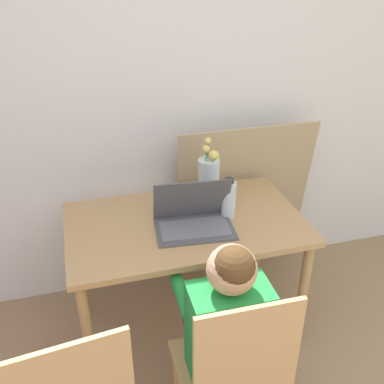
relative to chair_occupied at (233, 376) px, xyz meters
name	(u,v)px	position (x,y,z in m)	size (l,w,h in m)	color
wall_back	(189,86)	(0.17, 1.27, 0.78)	(6.40, 0.05, 2.50)	white
dining_table	(185,238)	(0.00, 0.71, 0.17)	(1.15, 0.69, 0.74)	tan
chair_occupied	(233,376)	(0.00, 0.00, 0.00)	(0.41, 0.41, 0.93)	tan
person_seated	(224,320)	(0.00, 0.12, 0.18)	(0.32, 0.42, 1.03)	#1E8438
laptop	(194,217)	(0.03, 0.66, 0.33)	(0.39, 0.28, 0.24)	#4C4C51
flower_vase	(210,178)	(0.18, 0.88, 0.40)	(0.11, 0.11, 0.35)	silver
water_bottle	(229,198)	(0.22, 0.71, 0.37)	(0.07, 0.07, 0.21)	silver
cardboard_panel	(242,204)	(0.47, 1.14, 0.05)	(0.84, 0.16, 1.05)	tan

